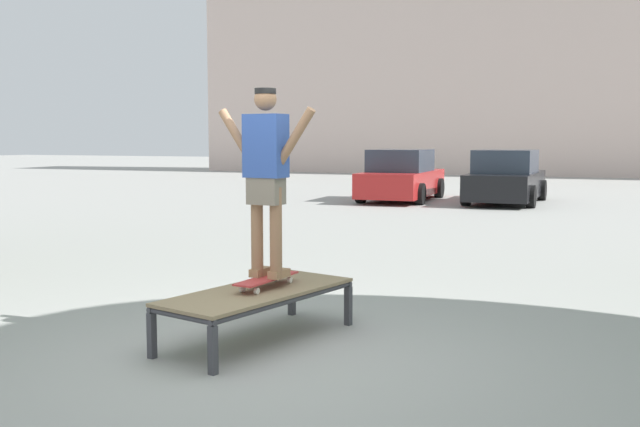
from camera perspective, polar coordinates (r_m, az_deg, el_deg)
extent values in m
plane|color=#999993|center=(6.04, -5.03, -11.45)|extent=(120.00, 120.00, 0.00)
cube|color=beige|center=(38.45, 20.44, 10.99)|extent=(40.52, 4.00, 10.92)
cube|color=#38383D|center=(7.46, -2.24, -6.56)|extent=(0.07, 0.07, 0.38)
cube|color=#38383D|center=(7.05, 2.24, -7.29)|extent=(0.07, 0.07, 0.38)
cube|color=#38383D|center=(6.17, -13.13, -9.36)|extent=(0.07, 0.07, 0.38)
cube|color=#38383D|center=(5.67, -8.45, -10.62)|extent=(0.07, 0.07, 0.38)
cylinder|color=#38383D|center=(6.73, -7.17, -6.08)|extent=(0.53, 1.85, 0.05)
cylinder|color=#38383D|center=(6.28, -2.51, -6.91)|extent=(0.53, 1.85, 0.05)
cylinder|color=#38383D|center=(7.20, -0.07, -5.25)|extent=(0.75, 0.24, 0.05)
cylinder|color=#38383D|center=(5.86, -10.93, -7.95)|extent=(0.75, 0.24, 0.05)
cube|color=#847051|center=(6.49, -4.93, -6.14)|extent=(1.22, 2.03, 0.03)
cube|color=#B23333|center=(6.56, -4.22, -5.12)|extent=(0.29, 0.82, 0.02)
cylinder|color=silver|center=(6.85, -3.48, -5.14)|extent=(0.04, 0.06, 0.06)
cylinder|color=silver|center=(6.77, -2.40, -5.26)|extent=(0.04, 0.06, 0.06)
cylinder|color=silver|center=(6.39, -6.15, -5.96)|extent=(0.04, 0.06, 0.06)
cylinder|color=silver|center=(6.31, -5.02, -6.11)|extent=(0.04, 0.06, 0.06)
cylinder|color=#8E6647|center=(6.55, -4.99, -1.45)|extent=(0.11, 0.11, 0.82)
cube|color=#99704C|center=(6.65, -4.72, -4.61)|extent=(0.13, 0.25, 0.07)
cylinder|color=#8E6647|center=(6.45, -3.50, -1.56)|extent=(0.11, 0.11, 0.82)
cube|color=#99704C|center=(6.55, -3.25, -4.77)|extent=(0.13, 0.25, 0.07)
cube|color=#756B5B|center=(6.46, -4.27, 1.79)|extent=(0.32, 0.23, 0.24)
cube|color=#2D4C99|center=(6.44, -4.30, 5.34)|extent=(0.38, 0.26, 0.56)
cylinder|color=#8E6647|center=(6.61, -6.51, 6.00)|extent=(0.40, 0.13, 0.52)
cylinder|color=#8E6647|center=(6.29, -1.99, 6.04)|extent=(0.40, 0.13, 0.52)
sphere|color=#8E6647|center=(6.45, -4.33, 8.98)|extent=(0.20, 0.20, 0.20)
cylinder|color=black|center=(6.46, -4.33, 9.60)|extent=(0.19, 0.19, 0.05)
cube|color=red|center=(21.43, 6.47, 2.41)|extent=(1.77, 4.23, 0.70)
cube|color=#2D3847|center=(21.25, 6.39, 4.19)|extent=(1.60, 2.13, 0.64)
cylinder|color=black|center=(22.91, 5.20, 2.12)|extent=(0.23, 0.60, 0.60)
cylinder|color=black|center=(22.52, 9.38, 2.00)|extent=(0.23, 0.60, 0.60)
cylinder|color=black|center=(20.42, 3.24, 1.67)|extent=(0.23, 0.60, 0.60)
cylinder|color=black|center=(19.98, 7.90, 1.53)|extent=(0.23, 0.60, 0.60)
cube|color=black|center=(21.06, 14.45, 2.20)|extent=(1.80, 4.24, 0.70)
cube|color=#2D3847|center=(20.88, 14.43, 4.01)|extent=(1.61, 2.14, 0.64)
cylinder|color=black|center=(22.50, 12.80, 1.93)|extent=(0.23, 0.61, 0.60)
cylinder|color=black|center=(22.26, 17.11, 1.77)|extent=(0.23, 0.61, 0.60)
cylinder|color=black|center=(19.95, 11.45, 1.47)|extent=(0.23, 0.61, 0.60)
cylinder|color=black|center=(19.68, 16.30, 1.29)|extent=(0.23, 0.61, 0.60)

